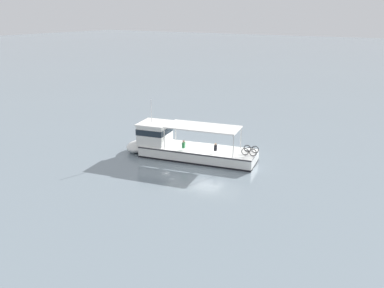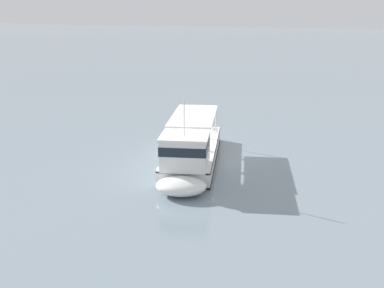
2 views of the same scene
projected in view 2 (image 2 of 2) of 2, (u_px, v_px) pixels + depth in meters
ground_plane at (195, 156)px, 33.73m from camera, size 400.00×400.00×0.00m
ferry_main at (190, 154)px, 30.90m from camera, size 13.06×5.60×5.32m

